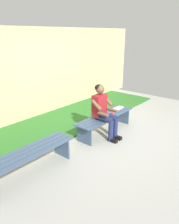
% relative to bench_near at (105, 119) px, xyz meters
% --- Properties ---
extents(ground_plane, '(10.00, 7.00, 0.04)m').
position_rel_bench_near_xyz_m(ground_plane, '(1.11, 1.00, -0.35)').
color(ground_plane, '#9E9E99').
extents(grass_strip, '(9.00, 2.35, 0.03)m').
position_rel_bench_near_xyz_m(grass_strip, '(1.11, -1.55, -0.32)').
color(grass_strip, '#2D6B28').
rests_on(grass_strip, ground).
extents(brick_wall, '(9.50, 0.24, 2.47)m').
position_rel_bench_near_xyz_m(brick_wall, '(0.50, -2.26, 0.91)').
color(brick_wall, '#D1C684').
rests_on(brick_wall, ground).
extents(bench_near, '(1.80, 0.46, 0.43)m').
position_rel_bench_near_xyz_m(bench_near, '(0.00, 0.00, 0.00)').
color(bench_near, '#384C6B').
rests_on(bench_near, ground).
extents(bench_far, '(1.78, 0.46, 0.43)m').
position_rel_bench_near_xyz_m(bench_far, '(2.23, 0.00, -0.00)').
color(bench_far, '#384C6B').
rests_on(bench_far, ground).
extents(person_seated, '(0.50, 0.69, 1.23)m').
position_rel_bench_near_xyz_m(person_seated, '(0.22, 0.10, 0.34)').
color(person_seated, maroon).
rests_on(person_seated, ground).
extents(apple, '(0.08, 0.08, 0.08)m').
position_rel_bench_near_xyz_m(apple, '(-0.13, 0.10, 0.13)').
color(apple, red).
rests_on(apple, bench_near).
extents(book_open, '(0.41, 0.16, 0.02)m').
position_rel_bench_near_xyz_m(book_open, '(-0.60, -0.05, 0.11)').
color(book_open, white).
rests_on(book_open, bench_near).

